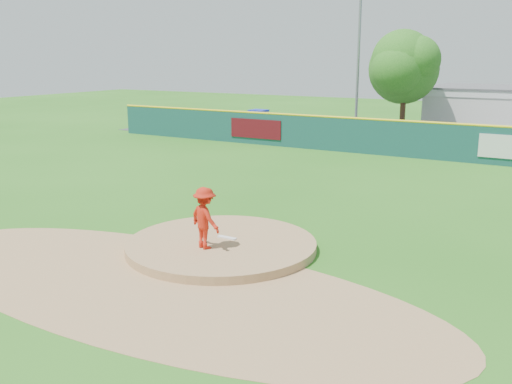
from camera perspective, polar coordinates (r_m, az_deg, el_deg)
The scene contains 12 objects.
ground at distance 16.67m, azimuth -3.47°, elevation -5.74°, with size 120.00×120.00×0.00m, color #286B19.
pitchers_mound at distance 16.67m, azimuth -3.47°, elevation -5.74°, with size 5.50×5.50×0.50m, color #9E774C.
pitching_rubber at distance 16.82m, azimuth -2.92°, elevation -4.58°, with size 0.60×0.15×0.04m, color white.
infield_dirt_arc at distance 14.43m, azimuth -10.15°, elevation -9.03°, with size 15.40×15.40×0.01m, color #9E774C.
parking_lot at distance 41.39m, azimuth 17.74°, elevation 5.23°, with size 44.00×16.00×0.02m, color #38383A.
pitcher at distance 15.80m, azimuth -5.13°, elevation -2.61°, with size 1.12×0.64×1.73m, color red.
van at distance 38.73m, azimuth 17.25°, elevation 5.68°, with size 2.05×4.46×1.24m, color silver.
fence_banners at distance 33.03m, azimuth 11.43°, elevation 5.40°, with size 18.74×0.04×1.20m.
playground_slide at distance 40.80m, azimuth 0.19°, elevation 7.01°, with size 1.14×3.20×1.77m.
outfield_fence at distance 32.59m, azimuth 14.34°, elevation 5.30°, with size 40.00×0.14×2.07m.
deciduous_tree at distance 39.58m, azimuth 14.68°, elevation 11.69°, with size 5.60×5.60×7.36m.
light_pole_left at distance 42.72m, azimuth 10.24°, elevation 14.02°, with size 1.75×0.25×11.00m.
Camera 1 is at (8.76, -13.08, 5.47)m, focal length 40.00 mm.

